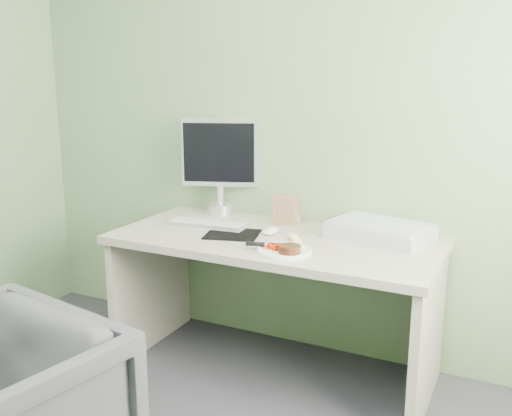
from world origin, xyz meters
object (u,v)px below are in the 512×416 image
at_px(desk, 275,272).
at_px(scanner, 380,232).
at_px(plate, 285,251).
at_px(monitor, 221,161).

bearing_deg(desk, scanner, 22.67).
distance_m(plate, scanner, 0.52).
bearing_deg(plate, desk, 124.30).
xyz_separation_m(desk, monitor, (-0.48, 0.31, 0.49)).
distance_m(plate, monitor, 0.86).
xyz_separation_m(plate, scanner, (0.33, 0.40, 0.03)).
xyz_separation_m(desk, scanner, (0.47, 0.20, 0.22)).
xyz_separation_m(plate, monitor, (-0.62, 0.52, 0.30)).
relative_size(scanner, monitor, 0.85).
xyz_separation_m(scanner, monitor, (-0.95, 0.12, 0.27)).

